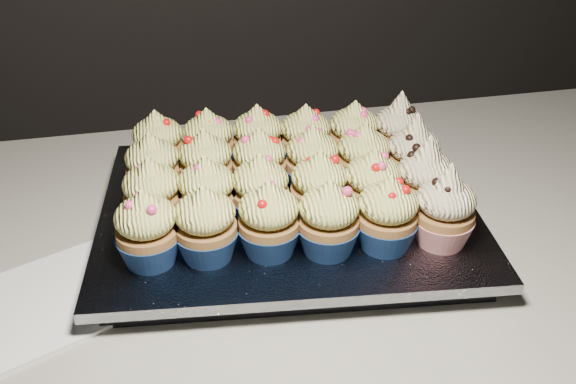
# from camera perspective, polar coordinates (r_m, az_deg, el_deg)

# --- Properties ---
(worktop) EXTENTS (2.44, 0.64, 0.04)m
(worktop) POSITION_cam_1_polar(r_m,az_deg,el_deg) (0.79, 7.41, -3.27)
(worktop) COLOR beige
(worktop) RESTS_ON cabinet
(napkin) EXTENTS (0.19, 0.19, 0.00)m
(napkin) POSITION_cam_1_polar(r_m,az_deg,el_deg) (0.69, -20.32, -9.03)
(napkin) COLOR white
(napkin) RESTS_ON worktop
(baking_tray) EXTENTS (0.42, 0.34, 0.02)m
(baking_tray) POSITION_cam_1_polar(r_m,az_deg,el_deg) (0.74, 0.00, -2.55)
(baking_tray) COLOR black
(baking_tray) RESTS_ON worktop
(foil_lining) EXTENTS (0.46, 0.37, 0.01)m
(foil_lining) POSITION_cam_1_polar(r_m,az_deg,el_deg) (0.74, 0.00, -1.46)
(foil_lining) COLOR silver
(foil_lining) RESTS_ON baking_tray
(cupcake_0) EXTENTS (0.06, 0.06, 0.08)m
(cupcake_0) POSITION_cam_1_polar(r_m,az_deg,el_deg) (0.64, -12.42, -3.32)
(cupcake_0) COLOR navy
(cupcake_0) RESTS_ON foil_lining
(cupcake_1) EXTENTS (0.06, 0.06, 0.08)m
(cupcake_1) POSITION_cam_1_polar(r_m,az_deg,el_deg) (0.63, -7.32, -2.98)
(cupcake_1) COLOR navy
(cupcake_1) RESTS_ON foil_lining
(cupcake_2) EXTENTS (0.06, 0.06, 0.08)m
(cupcake_2) POSITION_cam_1_polar(r_m,az_deg,el_deg) (0.64, -1.70, -2.57)
(cupcake_2) COLOR navy
(cupcake_2) RESTS_ON foil_lining
(cupcake_3) EXTENTS (0.06, 0.06, 0.08)m
(cupcake_3) POSITION_cam_1_polar(r_m,az_deg,el_deg) (0.64, 3.63, -2.49)
(cupcake_3) COLOR navy
(cupcake_3) RESTS_ON foil_lining
(cupcake_4) EXTENTS (0.06, 0.06, 0.08)m
(cupcake_4) POSITION_cam_1_polar(r_m,az_deg,el_deg) (0.65, 8.81, -2.08)
(cupcake_4) COLOR navy
(cupcake_4) RESTS_ON foil_lining
(cupcake_5) EXTENTS (0.06, 0.06, 0.10)m
(cupcake_5) POSITION_cam_1_polar(r_m,az_deg,el_deg) (0.67, 13.77, -1.55)
(cupcake_5) COLOR red
(cupcake_5) RESTS_ON foil_lining
(cupcake_6) EXTENTS (0.06, 0.06, 0.08)m
(cupcake_6) POSITION_cam_1_polar(r_m,az_deg,el_deg) (0.69, -11.94, -0.34)
(cupcake_6) COLOR navy
(cupcake_6) RESTS_ON foil_lining
(cupcake_7) EXTENTS (0.06, 0.06, 0.08)m
(cupcake_7) POSITION_cam_1_polar(r_m,az_deg,el_deg) (0.68, -7.20, -0.20)
(cupcake_7) COLOR navy
(cupcake_7) RESTS_ON foil_lining
(cupcake_8) EXTENTS (0.06, 0.06, 0.08)m
(cupcake_8) POSITION_cam_1_polar(r_m,az_deg,el_deg) (0.68, -2.46, 0.01)
(cupcake_8) COLOR navy
(cupcake_8) RESTS_ON foil_lining
(cupcake_9) EXTENTS (0.06, 0.06, 0.08)m
(cupcake_9) POSITION_cam_1_polar(r_m,az_deg,el_deg) (0.69, 2.77, 0.29)
(cupcake_9) COLOR navy
(cupcake_9) RESTS_ON foil_lining
(cupcake_10) EXTENTS (0.06, 0.06, 0.08)m
(cupcake_10) POSITION_cam_1_polar(r_m,az_deg,el_deg) (0.70, 7.49, 0.51)
(cupcake_10) COLOR navy
(cupcake_10) RESTS_ON foil_lining
(cupcake_11) EXTENTS (0.06, 0.06, 0.10)m
(cupcake_11) POSITION_cam_1_polar(r_m,az_deg,el_deg) (0.72, 12.07, 1.04)
(cupcake_11) COLOR red
(cupcake_11) RESTS_ON foil_lining
(cupcake_12) EXTENTS (0.06, 0.06, 0.08)m
(cupcake_12) POSITION_cam_1_polar(r_m,az_deg,el_deg) (0.74, -11.90, 2.05)
(cupcake_12) COLOR navy
(cupcake_12) RESTS_ON foil_lining
(cupcake_13) EXTENTS (0.06, 0.06, 0.08)m
(cupcake_13) POSITION_cam_1_polar(r_m,az_deg,el_deg) (0.74, -7.31, 2.39)
(cupcake_13) COLOR navy
(cupcake_13) RESTS_ON foil_lining
(cupcake_14) EXTENTS (0.06, 0.06, 0.08)m
(cupcake_14) POSITION_cam_1_polar(r_m,az_deg,el_deg) (0.74, -2.55, 2.52)
(cupcake_14) COLOR navy
(cupcake_14) RESTS_ON foil_lining
(cupcake_15) EXTENTS (0.06, 0.06, 0.08)m
(cupcake_15) POSITION_cam_1_polar(r_m,az_deg,el_deg) (0.74, 2.17, 2.75)
(cupcake_15) COLOR navy
(cupcake_15) RESTS_ON foil_lining
(cupcake_16) EXTENTS (0.06, 0.06, 0.08)m
(cupcake_16) POSITION_cam_1_polar(r_m,az_deg,el_deg) (0.75, 6.71, 2.97)
(cupcake_16) COLOR navy
(cupcake_16) RESTS_ON foil_lining
(cupcake_17) EXTENTS (0.06, 0.06, 0.10)m
(cupcake_17) POSITION_cam_1_polar(r_m,az_deg,el_deg) (0.76, 11.07, 3.20)
(cupcake_17) COLOR red
(cupcake_17) RESTS_ON foil_lining
(cupcake_18) EXTENTS (0.06, 0.06, 0.08)m
(cupcake_18) POSITION_cam_1_polar(r_m,az_deg,el_deg) (0.79, -11.45, 4.11)
(cupcake_18) COLOR navy
(cupcake_18) RESTS_ON foil_lining
(cupcake_19) EXTENTS (0.06, 0.06, 0.08)m
(cupcake_19) POSITION_cam_1_polar(r_m,az_deg,el_deg) (0.79, -7.07, 4.36)
(cupcake_19) COLOR navy
(cupcake_19) RESTS_ON foil_lining
(cupcake_20) EXTENTS (0.06, 0.06, 0.08)m
(cupcake_20) POSITION_cam_1_polar(r_m,az_deg,el_deg) (0.79, -2.70, 4.73)
(cupcake_20) COLOR navy
(cupcake_20) RESTS_ON foil_lining
(cupcake_21) EXTENTS (0.06, 0.06, 0.08)m
(cupcake_21) POSITION_cam_1_polar(r_m,az_deg,el_deg) (0.79, 1.56, 4.75)
(cupcake_21) COLOR navy
(cupcake_21) RESTS_ON foil_lining
(cupcake_22) EXTENTS (0.06, 0.06, 0.08)m
(cupcake_22) POSITION_cam_1_polar(r_m,az_deg,el_deg) (0.80, 5.86, 5.08)
(cupcake_22) COLOR navy
(cupcake_22) RESTS_ON foil_lining
(cupcake_23) EXTENTS (0.06, 0.06, 0.10)m
(cupcake_23) POSITION_cam_1_polar(r_m,az_deg,el_deg) (0.82, 9.78, 5.35)
(cupcake_23) COLOR red
(cupcake_23) RESTS_ON foil_lining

